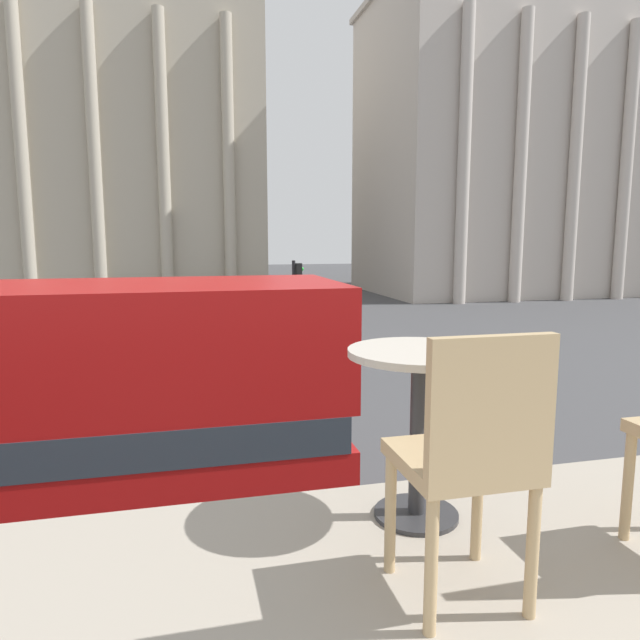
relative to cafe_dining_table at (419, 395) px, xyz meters
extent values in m
cylinder|color=black|center=(-0.35, 6.46, -3.67)|extent=(1.03, 0.22, 1.03)
cylinder|color=black|center=(-0.35, 4.01, -3.67)|extent=(1.03, 0.22, 1.03)
cylinder|color=#2D2D30|center=(0.00, 0.00, -0.53)|extent=(0.36, 0.36, 0.02)
cylinder|color=#2D2D30|center=(0.00, 0.00, -0.18)|extent=(0.07, 0.07, 0.68)
cylinder|color=beige|center=(0.00, 0.00, 0.18)|extent=(0.60, 0.60, 0.03)
cylinder|color=tan|center=(-0.25, -0.35, -0.32)|extent=(0.04, 0.04, 0.44)
cylinder|color=tan|center=(0.09, -0.35, -0.32)|extent=(0.04, 0.04, 0.44)
cylinder|color=tan|center=(-0.25, -0.69, -0.32)|extent=(0.04, 0.04, 0.44)
cylinder|color=tan|center=(0.09, -0.69, -0.32)|extent=(0.04, 0.04, 0.44)
cube|color=tan|center=(-0.08, -0.52, -0.07)|extent=(0.40, 0.40, 0.05)
cube|color=tan|center=(-0.08, -0.70, 0.16)|extent=(0.40, 0.04, 0.42)
cylinder|color=tan|center=(0.73, -0.37, -0.32)|extent=(0.04, 0.04, 0.44)
cube|color=#B2A893|center=(-9.10, 50.91, 8.24)|extent=(29.92, 15.53, 24.84)
cylinder|color=#B2A893|center=(-11.50, 42.70, 6.38)|extent=(0.90, 0.90, 21.11)
cylinder|color=#B2A893|center=(-6.71, 42.70, 6.38)|extent=(0.90, 0.90, 21.11)
cylinder|color=#B2A893|center=(-1.92, 42.70, 6.38)|extent=(0.90, 0.90, 21.11)
cylinder|color=#B2A893|center=(2.87, 42.70, 6.38)|extent=(0.90, 0.90, 21.11)
cube|color=#BCB2A8|center=(32.69, 44.36, 8.11)|extent=(34.33, 15.65, 24.58)
cube|color=#ADA399|center=(32.69, 44.36, 20.65)|extent=(34.93, 16.25, 0.50)
cylinder|color=#BCB2A8|center=(18.96, 36.08, 6.27)|extent=(0.90, 0.90, 20.90)
cylinder|color=#BCB2A8|center=(23.54, 36.08, 6.27)|extent=(0.90, 0.90, 20.90)
cylinder|color=#BCB2A8|center=(28.11, 36.08, 6.27)|extent=(0.90, 0.90, 20.90)
cylinder|color=#BCB2A8|center=(32.69, 36.08, 6.27)|extent=(0.90, 0.90, 20.90)
cylinder|color=black|center=(2.87, 17.36, -2.16)|extent=(0.12, 0.12, 4.05)
cube|color=black|center=(3.05, 17.36, -0.58)|extent=(0.20, 0.24, 0.70)
sphere|color=green|center=(3.16, 17.36, -0.43)|extent=(0.14, 0.14, 0.14)
cylinder|color=#282B33|center=(-1.25, 13.01, -3.75)|extent=(0.14, 0.14, 0.86)
cylinder|color=#282B33|center=(-1.07, 13.01, -3.75)|extent=(0.14, 0.14, 0.86)
cylinder|color=#284799|center=(-1.16, 13.01, -2.98)|extent=(0.32, 0.32, 0.68)
sphere|color=tan|center=(-1.16, 13.01, -2.52)|extent=(0.23, 0.23, 0.23)
cylinder|color=#282B33|center=(-5.09, 18.95, -3.76)|extent=(0.14, 0.14, 0.85)
cylinder|color=#282B33|center=(-4.91, 18.95, -3.76)|extent=(0.14, 0.14, 0.85)
cylinder|color=yellow|center=(-5.00, 18.95, -3.00)|extent=(0.32, 0.32, 0.67)
sphere|color=tan|center=(-5.00, 18.95, -2.55)|extent=(0.23, 0.23, 0.23)
cylinder|color=#282B33|center=(2.98, 32.63, -3.80)|extent=(0.14, 0.14, 0.77)
cylinder|color=#282B33|center=(3.16, 32.63, -3.80)|extent=(0.14, 0.14, 0.77)
cylinder|color=slate|center=(3.07, 32.63, -3.11)|extent=(0.32, 0.32, 0.61)
sphere|color=tan|center=(3.07, 32.63, -2.70)|extent=(0.21, 0.21, 0.21)
camera|label=1|loc=(-0.95, -2.14, 0.65)|focal=32.00mm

